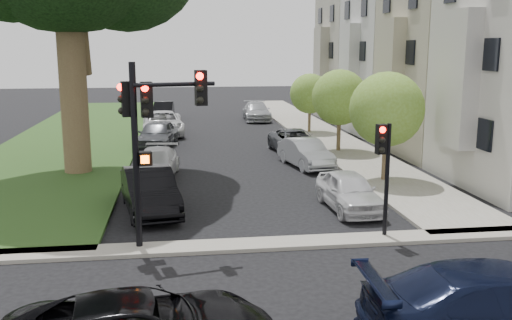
{
  "coord_description": "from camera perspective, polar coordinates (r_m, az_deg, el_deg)",
  "views": [
    {
      "loc": [
        -2.58,
        -13.83,
        5.8
      ],
      "look_at": [
        0.0,
        5.0,
        2.0
      ],
      "focal_mm": 40.0,
      "sensor_mm": 36.0,
      "label": 1
    }
  ],
  "objects": [
    {
      "name": "car_parked_5",
      "position": [
        20.53,
        -10.58,
        -3.06
      ],
      "size": [
        2.45,
        4.93,
        1.55
      ],
      "primitive_type": "imported",
      "rotation": [
        0.0,
        0.0,
        0.18
      ],
      "color": "black",
      "rests_on": "ground"
    },
    {
      "name": "small_tree_c",
      "position": [
        38.61,
        5.4,
        6.62
      ],
      "size": [
        2.69,
        2.69,
        4.03
      ],
      "color": "brown",
      "rests_on": "ground"
    },
    {
      "name": "traffic_signal_main",
      "position": [
        16.22,
        -10.57,
        3.73
      ],
      "size": [
        2.64,
        0.73,
        5.39
      ],
      "color": "black",
      "rests_on": "ground"
    },
    {
      "name": "car_parked_9",
      "position": [
        46.64,
        -9.21,
        4.89
      ],
      "size": [
        1.68,
        4.36,
        1.42
      ],
      "primitive_type": "imported",
      "rotation": [
        0.0,
        0.0,
        -0.04
      ],
      "color": "black",
      "rests_on": "ground"
    },
    {
      "name": "sidewalk_right",
      "position": [
        39.39,
        5.99,
        2.86
      ],
      "size": [
        3.5,
        44.0,
        0.12
      ],
      "primitive_type": "cube",
      "color": "gray",
      "rests_on": "ground"
    },
    {
      "name": "car_parked_6",
      "position": [
        25.88,
        -9.99,
        -0.36
      ],
      "size": [
        2.3,
        4.61,
        1.29
      ],
      "primitive_type": "imported",
      "rotation": [
        0.0,
        0.0,
        -0.11
      ],
      "color": "silver",
      "rests_on": "ground"
    },
    {
      "name": "car_parked_7",
      "position": [
        33.41,
        -9.87,
        2.53
      ],
      "size": [
        2.67,
        4.96,
        1.6
      ],
      "primitive_type": "imported",
      "rotation": [
        0.0,
        0.0,
        -0.17
      ],
      "color": "#3F4247",
      "rests_on": "ground"
    },
    {
      "name": "small_tree_b",
      "position": [
        31.68,
        8.37,
        6.2
      ],
      "size": [
        3.06,
        3.06,
        4.58
      ],
      "color": "brown",
      "rests_on": "ground"
    },
    {
      "name": "house_b",
      "position": [
        32.98,
        19.81,
        12.63
      ],
      "size": [
        7.7,
        7.55,
        15.97
      ],
      "color": "tan",
      "rests_on": "ground"
    },
    {
      "name": "house_d",
      "position": [
        46.82,
        11.19,
        12.48
      ],
      "size": [
        7.7,
        7.55,
        15.97
      ],
      "color": "gray",
      "rests_on": "ground"
    },
    {
      "name": "traffic_signal_secondary",
      "position": [
        17.45,
        12.68,
        0.08
      ],
      "size": [
        0.46,
        0.37,
        3.56
      ],
      "color": "black",
      "rests_on": "ground"
    },
    {
      "name": "ground",
      "position": [
        15.22,
        2.61,
        -11.11
      ],
      "size": [
        140.0,
        140.0,
        0.0
      ],
      "primitive_type": "plane",
      "color": "black",
      "rests_on": "ground"
    },
    {
      "name": "sidewalk_cross",
      "position": [
        17.04,
        1.38,
        -8.39
      ],
      "size": [
        60.0,
        1.0,
        0.12
      ],
      "primitive_type": "cube",
      "color": "gray",
      "rests_on": "ground"
    },
    {
      "name": "car_parked_1",
      "position": [
        27.89,
        5.0,
        0.69
      ],
      "size": [
        2.21,
        4.36,
        1.37
      ],
      "primitive_type": "imported",
      "rotation": [
        0.0,
        0.0,
        0.19
      ],
      "color": "#999BA0",
      "rests_on": "ground"
    },
    {
      "name": "car_cross_far",
      "position": [
        12.37,
        23.78,
        -13.39
      ],
      "size": [
        5.79,
        2.5,
        1.66
      ],
      "primitive_type": "imported",
      "rotation": [
        0.0,
        0.0,
        1.54
      ],
      "color": "black",
      "rests_on": "ground"
    },
    {
      "name": "car_parked_0",
      "position": [
        20.8,
        9.3,
        -3.08
      ],
      "size": [
        1.78,
        4.1,
        1.38
      ],
      "primitive_type": "imported",
      "rotation": [
        0.0,
        0.0,
        0.04
      ],
      "color": "silver",
      "rests_on": "ground"
    },
    {
      "name": "house_c",
      "position": [
        39.8,
        14.75,
        12.58
      ],
      "size": [
        7.7,
        7.55,
        15.97
      ],
      "color": "#BAB9B8",
      "rests_on": "ground"
    },
    {
      "name": "grass_strip",
      "position": [
        38.8,
        -17.25,
        2.29
      ],
      "size": [
        8.0,
        44.0,
        0.12
      ],
      "primitive_type": "cube",
      "color": "#294919",
      "rests_on": "ground"
    },
    {
      "name": "small_tree_a",
      "position": [
        24.9,
        12.95,
        4.96
      ],
      "size": [
        3.18,
        3.18,
        4.77
      ],
      "color": "brown",
      "rests_on": "ground"
    },
    {
      "name": "car_parked_8",
      "position": [
        38.42,
        -9.29,
        3.65
      ],
      "size": [
        2.9,
        5.77,
        1.57
      ],
      "primitive_type": "imported",
      "rotation": [
        0.0,
        0.0,
        0.05
      ],
      "color": "silver",
      "rests_on": "ground"
    },
    {
      "name": "car_parked_2",
      "position": [
        31.36,
        3.95,
        1.84
      ],
      "size": [
        2.55,
        4.91,
        1.32
      ],
      "primitive_type": "imported",
      "rotation": [
        0.0,
        0.0,
        0.08
      ],
      "color": "#3F4247",
      "rests_on": "ground"
    },
    {
      "name": "car_parked_4",
      "position": [
        45.48,
        0.06,
        4.89
      ],
      "size": [
        2.24,
        5.05,
        1.44
      ],
      "primitive_type": "imported",
      "rotation": [
        0.0,
        0.0,
        -0.05
      ],
      "color": "#999BA0",
      "rests_on": "ground"
    }
  ]
}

